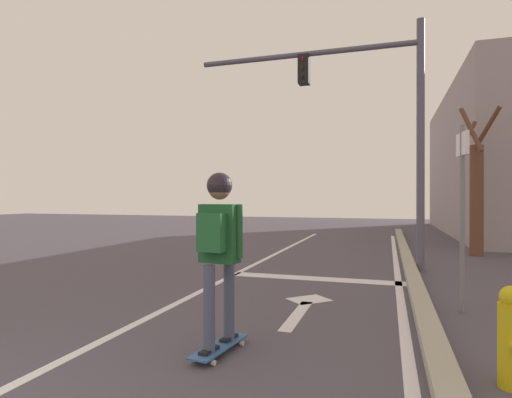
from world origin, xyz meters
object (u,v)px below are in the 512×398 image
fire_hydrant (512,337)px  roadside_tree (476,191)px  skater (219,236)px  street_sign_post (462,191)px  skateboard (220,347)px  traffic_signal_mast (364,104)px

fire_hydrant → roadside_tree: bearing=81.3°
skater → street_sign_post: street_sign_post is taller
roadside_tree → fire_hydrant: bearing=-98.7°
street_sign_post → roadside_tree: size_ratio=0.64×
skateboard → street_sign_post: (2.48, 2.29, 1.53)m
fire_hydrant → roadside_tree: 8.39m
skater → roadside_tree: 9.06m
skater → fire_hydrant: 2.59m
fire_hydrant → street_sign_post: bearing=90.0°
street_sign_post → roadside_tree: (1.25, 5.94, 0.07)m
street_sign_post → fire_hydrant: street_sign_post is taller
skateboard → street_sign_post: 3.70m
skater → street_sign_post: bearing=42.9°
skater → roadside_tree: (3.73, 8.24, 0.53)m
skateboard → roadside_tree: (3.73, 8.22, 1.60)m
skateboard → traffic_signal_mast: size_ratio=0.16×
street_sign_post → fire_hydrant: size_ratio=3.04×
skateboard → street_sign_post: size_ratio=0.34×
skater → traffic_signal_mast: traffic_signal_mast is taller
skateboard → skater: size_ratio=0.50×
traffic_signal_mast → roadside_tree: 4.26m
traffic_signal_mast → fire_hydrant: size_ratio=6.41×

